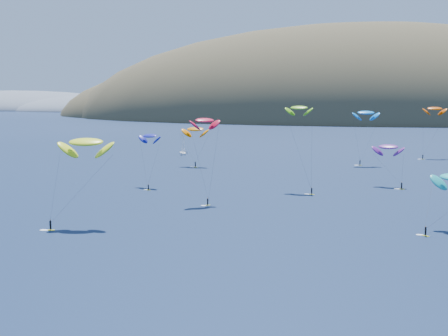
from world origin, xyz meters
TOP-DOWN VIEW (x-y plane):
  - ground at (0.00, 0.00)m, footprint 2800.00×2800.00m
  - island at (39.40, 562.36)m, footprint 730.00×300.00m
  - headland at (-445.26, 750.08)m, footprint 460.00×250.00m
  - sailboat at (-54.69, 191.82)m, footprint 9.19×8.61m
  - kitesurfer_1 at (-38.43, 153.24)m, footprint 10.55×7.88m
  - kitesurfer_2 at (-34.34, 50.13)m, footprint 12.01×11.57m
  - kitesurfer_3 at (4.75, 106.79)m, footprint 9.48×11.48m
  - kitesurfer_4 at (23.63, 170.82)m, footprint 10.63×6.82m
  - kitesurfer_6 at (30.14, 119.20)m, footprint 9.76×10.08m
  - kitesurfer_9 at (-16.45, 81.30)m, footprint 8.41×9.52m
  - kitesurfer_10 at (-38.99, 103.86)m, footprint 8.34×11.98m
  - kitesurfer_11 at (51.73, 202.77)m, footprint 10.63×11.80m

SIDE VIEW (x-z plane):
  - island at x=39.40m, z-range -115.74..94.26m
  - headland at x=-445.26m, z-range -33.36..26.64m
  - ground at x=0.00m, z-range 0.00..0.00m
  - sailboat at x=-54.69m, z-range -4.57..6.41m
  - kitesurfer_6 at x=30.14m, z-range 4.53..18.69m
  - kitesurfer_1 at x=-38.43m, z-range 5.45..22.08m
  - kitesurfer_10 at x=-38.99m, z-range 6.36..23.39m
  - kitesurfer_2 at x=-34.34m, z-range 7.21..27.92m
  - kitesurfer_4 at x=23.63m, z-range 8.49..31.02m
  - kitesurfer_11 at x=51.73m, z-range 8.91..32.11m
  - kitesurfer_9 at x=-16.45m, z-range 9.26..32.30m
  - kitesurfer_3 at x=4.75m, z-range 10.55..36.07m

